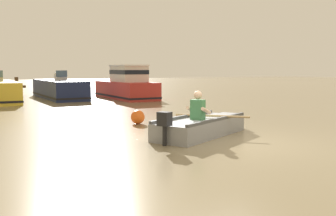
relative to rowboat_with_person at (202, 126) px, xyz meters
The scene contains 5 objects.
ground_plane 1.19m from the rowboat_with_person, 86.84° to the right, with size 120.00×120.00×0.00m, color #7A6B4C.
rowboat_with_person is the anchor object (origin of this frame).
moored_boat_navy 15.10m from the rowboat_with_person, 92.30° to the left, with size 2.07×6.70×1.65m.
moored_boat_red 13.35m from the rowboat_with_person, 77.48° to the left, with size 2.01×5.84×1.98m.
mooring_buoy 2.83m from the rowboat_with_person, 103.99° to the left, with size 0.45×0.45×0.45m, color #E55919.
Camera 1 is at (-5.54, -7.57, 1.76)m, focal length 41.99 mm.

